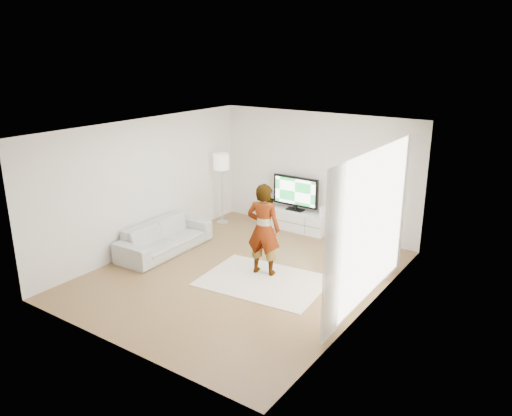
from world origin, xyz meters
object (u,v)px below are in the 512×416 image
Objects in this scene: media_console at (294,220)px; sofa at (165,237)px; television at (296,192)px; rug at (263,281)px; player at (264,229)px; floor_lamp at (221,165)px.

media_console is 0.76× the size of sofa.
television is 0.54× the size of sofa.
television reaches higher than sofa.
sofa reaches higher than rug.
media_console is 2.69m from player.
media_console is 2.20m from floor_lamp.
sofa is at bearing -6.37° from player.
player is at bearing 123.18° from rug.
sofa is 2.45m from floor_lamp.
player is at bearing -73.16° from television.
media_console is at bearing -85.81° from player.
television is at bearing -31.47° from sofa.
floor_lamp reaches higher than television.
media_console is 0.75× the size of rug.
media_console is at bearing 19.25° from floor_lamp.
television is 3.11m from rug.
rug is (0.96, -2.82, -0.91)m from television.
player is 0.81× the size of sofa.
player is (0.76, -2.52, -0.02)m from television.
media_console is 0.94× the size of player.
television is 0.68× the size of floor_lamp.
television is at bearing -85.98° from player.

